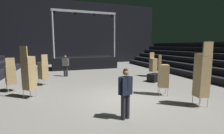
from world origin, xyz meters
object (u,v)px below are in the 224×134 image
(chair_stack_mid_centre, at_px, (29,72))
(man_with_tie, at_px, (126,91))
(stage_riser, at_px, (84,62))
(chair_stack_front_right, at_px, (11,75))
(chair_stack_front_left, at_px, (153,64))
(chair_stack_mid_right, at_px, (163,75))
(chair_stack_rear_left, at_px, (202,75))
(equipment_road_case, at_px, (154,78))
(chair_stack_mid_left, at_px, (43,70))
(crew_worker_near_stage, at_px, (65,64))

(chair_stack_mid_centre, bearing_deg, man_with_tie, -7.07)
(stage_riser, height_order, man_with_tie, stage_riser)
(chair_stack_front_right, distance_m, chair_stack_mid_centre, 1.84)
(chair_stack_front_left, height_order, chair_stack_mid_centre, chair_stack_mid_centre)
(stage_riser, bearing_deg, chair_stack_mid_right, -78.81)
(stage_riser, relative_size, chair_stack_rear_left, 2.54)
(stage_riser, xyz_separation_m, man_with_tie, (-0.64, -12.54, 0.28))
(chair_stack_front_left, relative_size, chair_stack_front_right, 1.05)
(chair_stack_front_right, relative_size, equipment_road_case, 1.99)
(equipment_road_case, bearing_deg, chair_stack_mid_right, -115.98)
(stage_riser, distance_m, man_with_tie, 12.56)
(man_with_tie, distance_m, chair_stack_mid_centre, 4.78)
(chair_stack_mid_right, bearing_deg, chair_stack_mid_left, -102.92)
(chair_stack_front_right, xyz_separation_m, equipment_road_case, (8.51, -0.36, -0.65))
(chair_stack_mid_left, xyz_separation_m, equipment_road_case, (7.01, -1.30, -0.69))
(chair_stack_mid_right, distance_m, chair_stack_rear_left, 1.82)
(equipment_road_case, bearing_deg, crew_worker_near_stage, 146.45)
(chair_stack_front_right, xyz_separation_m, chair_stack_mid_centre, (1.09, -1.46, 0.29))
(equipment_road_case, bearing_deg, chair_stack_front_right, 177.55)
(man_with_tie, distance_m, equipment_road_case, 6.13)
(chair_stack_rear_left, bearing_deg, chair_stack_front_right, 154.80)
(stage_riser, relative_size, chair_stack_mid_right, 3.31)
(chair_stack_front_left, bearing_deg, stage_riser, -61.27)
(chair_stack_front_left, xyz_separation_m, chair_stack_mid_right, (-2.19, -4.23, 0.04))
(chair_stack_mid_right, bearing_deg, man_with_tie, -34.72)
(chair_stack_mid_right, relative_size, chair_stack_rear_left, 0.77)
(chair_stack_front_right, height_order, crew_worker_near_stage, chair_stack_front_right)
(chair_stack_front_right, bearing_deg, crew_worker_near_stage, 24.96)
(stage_riser, relative_size, equipment_road_case, 7.23)
(chair_stack_mid_right, bearing_deg, stage_riser, -146.49)
(crew_worker_near_stage, bearing_deg, chair_stack_front_left, 0.78)
(stage_riser, relative_size, chair_stack_mid_left, 3.46)
(chair_stack_mid_right, bearing_deg, chair_stack_mid_centre, -82.59)
(chair_stack_mid_right, xyz_separation_m, equipment_road_case, (1.32, 2.72, -0.73))
(chair_stack_mid_centre, relative_size, equipment_road_case, 2.66)
(chair_stack_mid_right, distance_m, crew_worker_near_stage, 7.71)
(chair_stack_front_right, height_order, chair_stack_rear_left, chair_stack_rear_left)
(chair_stack_front_left, height_order, chair_stack_mid_right, chair_stack_mid_right)
(chair_stack_front_left, bearing_deg, crew_worker_near_stage, -23.54)
(chair_stack_mid_left, bearing_deg, stage_riser, 22.77)
(chair_stack_front_left, distance_m, equipment_road_case, 1.87)
(man_with_tie, xyz_separation_m, chair_stack_rear_left, (3.29, 0.08, 0.32))
(chair_stack_mid_left, bearing_deg, chair_stack_mid_centre, -139.18)
(stage_riser, height_order, chair_stack_mid_right, stage_riser)
(man_with_tie, xyz_separation_m, chair_stack_mid_centre, (-3.33, 3.42, 0.23))
(chair_stack_mid_left, distance_m, equipment_road_case, 7.16)
(chair_stack_front_left, relative_size, crew_worker_near_stage, 1.12)
(man_with_tie, height_order, equipment_road_case, man_with_tie)
(stage_riser, relative_size, crew_worker_near_stage, 3.86)
(stage_riser, distance_m, chair_stack_mid_left, 7.62)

